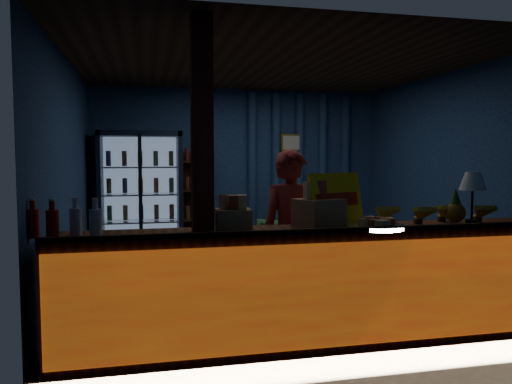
% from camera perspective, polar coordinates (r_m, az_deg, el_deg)
% --- Properties ---
extents(ground, '(4.60, 4.60, 0.00)m').
position_cam_1_polar(ground, '(6.09, 1.95, -10.46)').
color(ground, '#515154').
rests_on(ground, ground).
extents(room_walls, '(4.60, 4.60, 4.60)m').
position_cam_1_polar(room_walls, '(5.90, 1.98, 4.46)').
color(room_walls, navy).
rests_on(room_walls, ground).
extents(counter, '(4.40, 0.57, 0.99)m').
position_cam_1_polar(counter, '(4.21, 8.56, -10.48)').
color(counter, brown).
rests_on(counter, ground).
extents(support_post, '(0.16, 0.16, 2.60)m').
position_cam_1_polar(support_post, '(3.84, -6.15, 0.60)').
color(support_post, maroon).
rests_on(support_post, ground).
extents(beverage_cooler, '(1.20, 0.62, 1.90)m').
position_cam_1_polar(beverage_cooler, '(7.65, -13.03, -0.48)').
color(beverage_cooler, black).
rests_on(beverage_cooler, ground).
extents(bottle_shelf, '(0.50, 0.28, 1.60)m').
position_cam_1_polar(bottle_shelf, '(7.84, -6.78, -1.32)').
color(bottle_shelf, '#372211').
rests_on(bottle_shelf, ground).
extents(curtain_folds, '(1.74, 0.14, 2.50)m').
position_cam_1_polar(curtain_folds, '(8.23, 5.00, 2.48)').
color(curtain_folds, navy).
rests_on(curtain_folds, room_walls).
extents(framed_picture, '(0.36, 0.04, 0.28)m').
position_cam_1_polar(framed_picture, '(8.15, 4.10, 5.63)').
color(framed_picture, gold).
rests_on(framed_picture, room_walls).
extents(shopkeeper, '(0.62, 0.45, 1.60)m').
position_cam_1_polar(shopkeeper, '(4.64, 4.14, -5.02)').
color(shopkeeper, maroon).
rests_on(shopkeeper, ground).
extents(green_chair, '(0.98, 0.98, 0.64)m').
position_cam_1_polar(green_chair, '(7.46, 3.64, -5.27)').
color(green_chair, '#5DBA67').
rests_on(green_chair, ground).
extents(side_table, '(0.57, 0.43, 0.58)m').
position_cam_1_polar(side_table, '(7.40, 0.77, -5.90)').
color(side_table, '#372211').
rests_on(side_table, ground).
extents(yellow_sign, '(0.55, 0.32, 0.44)m').
position_cam_1_polar(yellow_sign, '(4.24, 9.17, -0.83)').
color(yellow_sign, yellow).
rests_on(yellow_sign, counter).
extents(soda_bottles, '(0.53, 0.17, 0.28)m').
position_cam_1_polar(soda_bottles, '(3.84, -21.07, -3.17)').
color(soda_bottles, red).
rests_on(soda_bottles, counter).
extents(snack_box_left, '(0.44, 0.41, 0.38)m').
position_cam_1_polar(snack_box_left, '(4.15, 7.20, -2.12)').
color(snack_box_left, '#B07C55').
rests_on(snack_box_left, counter).
extents(snack_box_centre, '(0.28, 0.23, 0.28)m').
position_cam_1_polar(snack_box_centre, '(3.88, -2.61, -3.04)').
color(snack_box_centre, '#B07C55').
rests_on(snack_box_centre, counter).
extents(pastry_tray, '(0.51, 0.51, 0.08)m').
position_cam_1_polar(pastry_tray, '(4.17, 13.49, -3.66)').
color(pastry_tray, silver).
rests_on(pastry_tray, counter).
extents(banana_bunches, '(1.13, 0.32, 0.18)m').
position_cam_1_polar(banana_bunches, '(4.60, 19.57, -2.26)').
color(banana_bunches, gold).
rests_on(banana_bunches, counter).
extents(table_lamp, '(0.23, 0.23, 0.45)m').
position_cam_1_polar(table_lamp, '(4.68, 23.53, 0.92)').
color(table_lamp, black).
rests_on(table_lamp, counter).
extents(pineapple, '(0.17, 0.17, 0.30)m').
position_cam_1_polar(pineapple, '(4.65, 21.81, -1.84)').
color(pineapple, olive).
rests_on(pineapple, counter).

